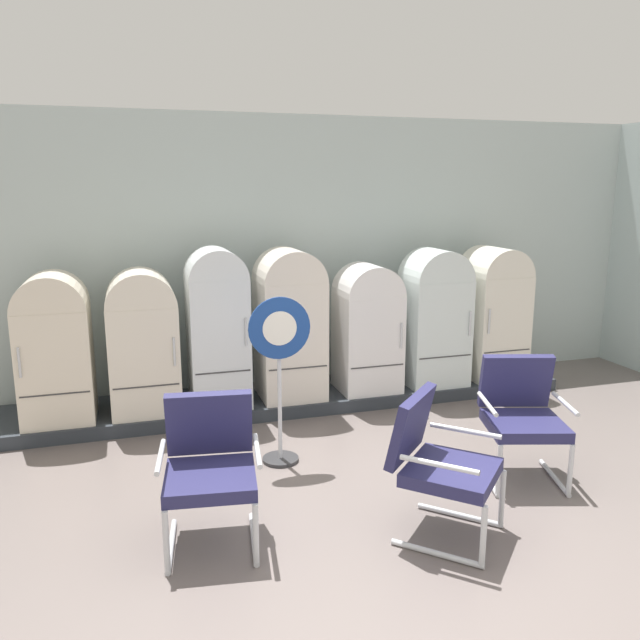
{
  "coord_description": "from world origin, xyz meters",
  "views": [
    {
      "loc": [
        -1.68,
        -3.44,
        2.4
      ],
      "look_at": [
        0.22,
        2.75,
        1.0
      ],
      "focal_mm": 35.41,
      "sensor_mm": 36.0,
      "label": 1
    }
  ],
  "objects": [
    {
      "name": "ground",
      "position": [
        0.0,
        0.0,
        -0.03
      ],
      "size": [
        12.0,
        10.0,
        0.05
      ],
      "primitive_type": "cube",
      "color": "#695E5A"
    },
    {
      "name": "back_wall",
      "position": [
        0.0,
        3.66,
        1.59
      ],
      "size": [
        11.76,
        0.12,
        3.16
      ],
      "color": "#B5C5C3",
      "rests_on": "ground"
    },
    {
      "name": "display_plinth",
      "position": [
        0.0,
        3.02,
        0.07
      ],
      "size": [
        6.16,
        0.95,
        0.14
      ],
      "primitive_type": "cube",
      "color": "#2C3138",
      "rests_on": "ground"
    },
    {
      "name": "refrigerator_0",
      "position": [
        -2.4,
        2.93,
        0.9
      ],
      "size": [
        0.66,
        0.7,
        1.44
      ],
      "color": "beige",
      "rests_on": "display_plinth"
    },
    {
      "name": "refrigerator_1",
      "position": [
        -1.58,
        2.93,
        0.89
      ],
      "size": [
        0.67,
        0.7,
        1.44
      ],
      "color": "silver",
      "rests_on": "display_plinth"
    },
    {
      "name": "refrigerator_2",
      "position": [
        -0.84,
        2.89,
        1.01
      ],
      "size": [
        0.59,
        0.63,
        1.63
      ],
      "color": "white",
      "rests_on": "display_plinth"
    },
    {
      "name": "refrigerator_3",
      "position": [
        -0.07,
        2.93,
        0.98
      ],
      "size": [
        0.67,
        0.72,
        1.6
      ],
      "color": "silver",
      "rests_on": "display_plinth"
    },
    {
      "name": "refrigerator_4",
      "position": [
        0.81,
        2.89,
        0.88
      ],
      "size": [
        0.65,
        0.63,
        1.41
      ],
      "color": "white",
      "rests_on": "display_plinth"
    },
    {
      "name": "refrigerator_5",
      "position": [
        1.62,
        2.88,
        0.96
      ],
      "size": [
        0.68,
        0.62,
        1.55
      ],
      "color": "silver",
      "rests_on": "display_plinth"
    },
    {
      "name": "refrigerator_6",
      "position": [
        2.41,
        2.93,
        0.95
      ],
      "size": [
        0.64,
        0.71,
        1.54
      ],
      "color": "silver",
      "rests_on": "display_plinth"
    },
    {
      "name": "armchair_left",
      "position": [
        -1.23,
        0.56,
        0.56
      ],
      "size": [
        0.73,
        0.77,
        1.0
      ],
      "color": "silver",
      "rests_on": "ground"
    },
    {
      "name": "armchair_right",
      "position": [
        1.35,
        0.77,
        0.56
      ],
      "size": [
        0.79,
        0.84,
        1.0
      ],
      "color": "silver",
      "rests_on": "ground"
    },
    {
      "name": "armchair_center",
      "position": [
        0.27,
        0.16,
        0.56
      ],
      "size": [
        0.91,
        0.91,
        1.0
      ],
      "color": "silver",
      "rests_on": "ground"
    },
    {
      "name": "sign_stand",
      "position": [
        -0.49,
        1.6,
        0.78
      ],
      "size": [
        0.53,
        0.32,
        1.48
      ],
      "color": "#2D2D30",
      "rests_on": "ground"
    }
  ]
}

